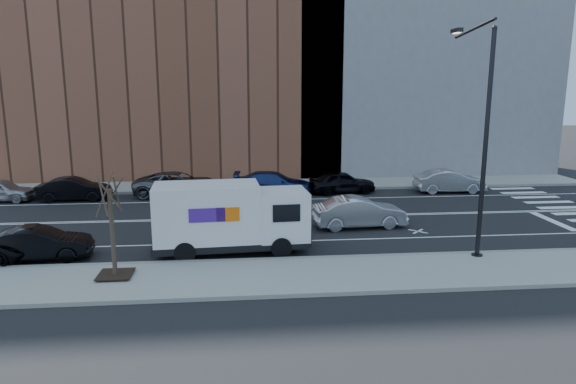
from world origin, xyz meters
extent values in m
plane|color=black|center=(0.00, 0.00, 0.00)|extent=(120.00, 120.00, 0.00)
cube|color=gray|center=(0.00, -8.80, 0.07)|extent=(44.00, 3.60, 0.15)
cube|color=gray|center=(0.00, 8.80, 0.07)|extent=(44.00, 3.60, 0.15)
cube|color=gray|center=(0.00, -7.00, 0.08)|extent=(44.00, 0.25, 0.17)
cube|color=gray|center=(0.00, 7.00, 0.08)|extent=(44.00, 0.25, 0.17)
cube|color=brown|center=(-8.00, 15.60, 11.00)|extent=(26.00, 10.00, 22.00)
cube|color=slate|center=(12.00, 15.60, 13.00)|extent=(20.00, 10.00, 26.00)
cylinder|color=black|center=(7.00, -7.40, 4.50)|extent=(0.18, 0.18, 9.00)
cylinder|color=black|center=(7.00, -7.40, 0.10)|extent=(0.44, 0.44, 0.20)
sphere|color=black|center=(7.00, -7.40, 8.95)|extent=(0.20, 0.20, 0.20)
cylinder|color=black|center=(7.00, -5.70, 9.10)|extent=(0.11, 3.49, 0.48)
cube|color=black|center=(7.00, -4.00, 9.20)|extent=(0.25, 0.80, 0.18)
cube|color=#FFF2CC|center=(7.00, -4.00, 9.10)|extent=(0.18, 0.55, 0.03)
cube|color=black|center=(-7.00, -8.40, 0.23)|extent=(1.20, 1.20, 0.04)
cylinder|color=#382B1E|center=(-7.00, -8.40, 1.75)|extent=(0.16, 0.16, 3.20)
cylinder|color=#382B1E|center=(-6.75, -8.40, 3.15)|extent=(0.06, 0.80, 1.44)
cylinder|color=#382B1E|center=(-6.92, -8.16, 3.15)|extent=(0.81, 0.31, 1.19)
cylinder|color=#382B1E|center=(-7.20, -8.25, 3.15)|extent=(0.58, 0.76, 1.50)
cylinder|color=#382B1E|center=(-7.20, -8.55, 3.15)|extent=(0.47, 0.61, 1.37)
cylinder|color=#382B1E|center=(-6.92, -8.64, 3.15)|extent=(0.72, 0.29, 1.13)
cube|color=black|center=(-2.95, -5.60, 0.46)|extent=(6.40, 2.54, 0.30)
cube|color=silver|center=(-0.72, -5.45, 1.57)|extent=(2.17, 2.31, 2.02)
cube|color=black|center=(0.31, -5.38, 1.87)|extent=(0.19, 1.87, 0.96)
cube|color=black|center=(-0.65, -6.55, 1.87)|extent=(1.11, 0.11, 0.71)
cube|color=black|center=(-0.80, -4.35, 1.87)|extent=(1.11, 0.11, 0.71)
cube|color=black|center=(0.27, -5.38, 0.56)|extent=(0.29, 2.03, 0.35)
cube|color=silver|center=(-3.85, -5.66, 1.77)|extent=(4.39, 2.51, 2.33)
cube|color=#47198C|center=(-3.78, -6.79, 1.92)|extent=(1.42, 0.11, 0.56)
cube|color=orange|center=(-2.97, -6.74, 1.92)|extent=(0.91, 0.08, 0.56)
cube|color=#47198C|center=(-3.93, -4.53, 1.92)|extent=(1.42, 0.11, 0.56)
cube|color=orange|center=(-3.12, -4.48, 1.92)|extent=(0.91, 0.08, 0.56)
cylinder|color=black|center=(-0.86, -6.47, 0.43)|extent=(0.87, 0.34, 0.85)
cylinder|color=black|center=(-0.99, -4.45, 0.43)|extent=(0.87, 0.34, 0.85)
cylinder|color=black|center=(-4.70, -6.73, 0.43)|extent=(0.87, 0.34, 0.85)
cylinder|color=black|center=(-4.83, -4.71, 0.43)|extent=(0.87, 0.34, 0.85)
imported|color=#9A999E|center=(-16.92, 5.52, 0.69)|extent=(4.18, 1.98, 1.38)
imported|color=black|center=(-12.53, 5.34, 0.70)|extent=(4.31, 1.61, 1.41)
imported|color=#4D5055|center=(-6.38, 6.01, 0.76)|extent=(5.60, 2.79, 1.52)
imported|color=navy|center=(-0.32, 5.91, 0.74)|extent=(5.23, 2.46, 1.47)
imported|color=black|center=(4.12, 5.90, 0.73)|extent=(4.46, 2.20, 1.46)
imported|color=#A9A8AD|center=(11.20, 5.51, 0.74)|extent=(4.55, 1.71, 1.48)
imported|color=#ABABB0|center=(3.35, -2.25, 0.75)|extent=(4.68, 1.92, 1.51)
imported|color=black|center=(-10.56, -5.87, 0.68)|extent=(4.25, 1.93, 1.35)
camera|label=1|loc=(-2.48, -26.34, 6.86)|focal=32.00mm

